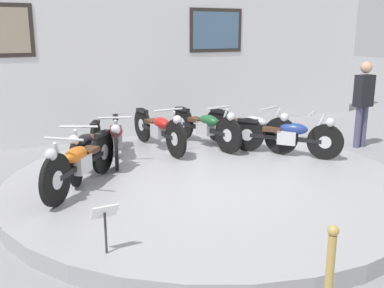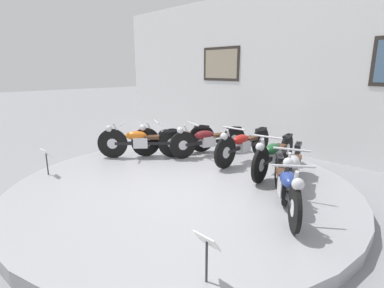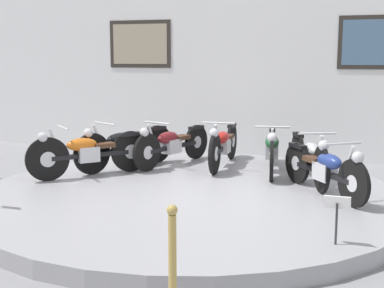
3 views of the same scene
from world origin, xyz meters
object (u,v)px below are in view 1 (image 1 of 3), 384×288
object	(u,v)px
motorcycle_orange	(80,161)
motorcycle_blue	(288,135)
motorcycle_black	(86,147)
info_placard_front_left	(105,218)
visitor_standing	(363,99)
motorcycle_silver	(250,127)
motorcycle_maroon	(116,136)
motorcycle_red	(159,128)
motorcycle_green	(205,126)

from	to	relation	value
motorcycle_orange	motorcycle_blue	bearing A→B (deg)	-0.08
motorcycle_black	info_placard_front_left	xyz separation A→B (m)	(-0.55, -2.66, -0.03)
motorcycle_black	visitor_standing	size ratio (longest dim) A/B	1.05
motorcycle_silver	motorcycle_black	bearing A→B (deg)	179.95
motorcycle_black	motorcycle_blue	bearing A→B (deg)	-12.17
motorcycle_maroon	info_placard_front_left	world-z (taller)	motorcycle_maroon
info_placard_front_left	motorcycle_maroon	bearing A→B (deg)	69.35
motorcycle_red	visitor_standing	xyz separation A→B (m)	(4.00, -1.05, 0.38)
motorcycle_red	motorcycle_blue	world-z (taller)	motorcycle_red
motorcycle_orange	visitor_standing	xyz separation A→B (m)	(5.80, 0.36, 0.38)
motorcycle_green	visitor_standing	world-z (taller)	visitor_standing
motorcycle_red	motorcycle_blue	distance (m)	2.29
visitor_standing	motorcycle_green	bearing A→B (deg)	164.56
motorcycle_maroon	motorcycle_silver	xyz separation A→B (m)	(2.39, -0.51, 0.01)
motorcycle_maroon	motorcycle_silver	bearing A→B (deg)	-12.16
motorcycle_silver	visitor_standing	distance (m)	2.54
motorcycle_orange	visitor_standing	bearing A→B (deg)	3.52
motorcycle_orange	motorcycle_silver	distance (m)	3.39
motorcycle_green	motorcycle_silver	world-z (taller)	same
motorcycle_orange	motorcycle_red	world-z (taller)	motorcycle_orange
motorcycle_silver	visitor_standing	bearing A→B (deg)	-8.05
info_placard_front_left	motorcycle_silver	bearing A→B (deg)	36.59
motorcycle_green	motorcycle_silver	xyz separation A→B (m)	(0.65, -0.51, 0.00)
motorcycle_red	motorcycle_silver	world-z (taller)	motorcycle_red
motorcycle_blue	motorcycle_green	bearing A→B (deg)	127.27
motorcycle_red	motorcycle_green	size ratio (longest dim) A/B	1.01
motorcycle_silver	motorcycle_orange	bearing A→B (deg)	-167.94
motorcycle_black	visitor_standing	world-z (taller)	visitor_standing
motorcycle_blue	visitor_standing	xyz separation A→B (m)	(2.20, 0.36, 0.41)
info_placard_front_left	motorcycle_orange	bearing A→B (deg)	82.16
motorcycle_blue	info_placard_front_left	bearing A→B (deg)	-153.27
motorcycle_green	motorcycle_orange	bearing A→B (deg)	-155.34
motorcycle_orange	motorcycle_black	xyz separation A→B (m)	(0.28, 0.71, -0.00)
motorcycle_maroon	motorcycle_blue	size ratio (longest dim) A/B	1.20
motorcycle_silver	visitor_standing	xyz separation A→B (m)	(2.48, -0.35, 0.39)
motorcycle_red	motorcycle_green	xyz separation A→B (m)	(0.86, -0.19, -0.00)
motorcycle_maroon	visitor_standing	xyz separation A→B (m)	(4.87, -0.87, 0.40)
motorcycle_blue	visitor_standing	size ratio (longest dim) A/B	0.92
motorcycle_green	motorcycle_blue	size ratio (longest dim) A/B	1.26
motorcycle_maroon	motorcycle_silver	distance (m)	2.44
motorcycle_black	motorcycle_red	world-z (taller)	same
motorcycle_maroon	motorcycle_green	bearing A→B (deg)	0.01
motorcycle_silver	info_placard_front_left	bearing A→B (deg)	-143.41
motorcycle_black	motorcycle_orange	bearing A→B (deg)	-111.39
motorcycle_black	motorcycle_green	distance (m)	2.44
motorcycle_orange	motorcycle_silver	world-z (taller)	motorcycle_orange
motorcycle_black	motorcycle_blue	distance (m)	3.39
motorcycle_green	visitor_standing	size ratio (longest dim) A/B	1.15
motorcycle_maroon	visitor_standing	bearing A→B (deg)	-10.08
motorcycle_green	visitor_standing	distance (m)	3.27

